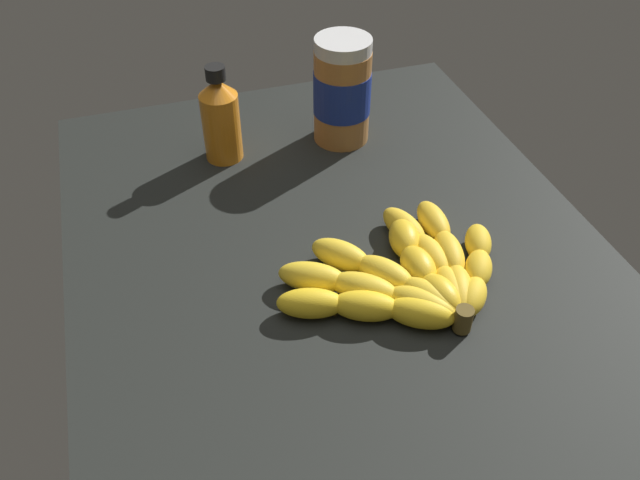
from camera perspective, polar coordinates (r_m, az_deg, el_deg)
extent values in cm
cube|color=black|center=(82.39, 1.28, -1.28)|extent=(80.41, 64.98, 4.51)
ellipsoid|color=yellow|center=(73.90, 13.20, -4.87)|extent=(6.45, 6.21, 3.13)
ellipsoid|color=yellow|center=(77.24, 13.75, -2.48)|extent=(6.61, 5.76, 3.13)
ellipsoid|color=yellow|center=(80.68, 13.73, -0.20)|extent=(6.60, 5.17, 3.13)
ellipsoid|color=yellow|center=(74.21, 12.08, -4.31)|extent=(8.13, 5.68, 3.28)
ellipsoid|color=yellow|center=(78.31, 11.28, -1.17)|extent=(7.96, 4.70, 3.28)
ellipsoid|color=yellow|center=(82.40, 9.94, 1.60)|extent=(7.59, 3.59, 3.28)
ellipsoid|color=yellow|center=(73.98, 11.41, -4.36)|extent=(7.80, 4.38, 3.27)
ellipsoid|color=yellow|center=(77.67, 9.71, -1.35)|extent=(7.56, 3.68, 3.27)
ellipsoid|color=yellow|center=(81.12, 7.39, 1.18)|extent=(7.99, 5.11, 3.27)
ellipsoid|color=yellow|center=(72.96, 10.57, -4.79)|extent=(6.80, 4.85, 3.70)
ellipsoid|color=yellow|center=(75.75, 8.63, -2.33)|extent=(6.23, 3.77, 3.70)
ellipsoid|color=yellow|center=(79.07, 7.45, 0.10)|extent=(6.74, 4.72, 3.70)
ellipsoid|color=yellow|center=(72.56, 9.57, -5.09)|extent=(8.20, 6.61, 3.45)
ellipsoid|color=yellow|center=(74.59, 5.74, -2.98)|extent=(8.06, 7.20, 3.45)
ellipsoid|color=yellow|center=(76.53, 1.80, -1.32)|extent=(7.77, 7.67, 3.45)
ellipsoid|color=yellow|center=(71.79, 8.94, -5.64)|extent=(8.09, 8.08, 3.47)
ellipsoid|color=yellow|center=(72.84, 4.16, -4.22)|extent=(7.58, 8.45, 3.47)
ellipsoid|color=yellow|center=(73.85, -0.67, -3.28)|extent=(6.92, 8.65, 3.47)
ellipsoid|color=yellow|center=(71.00, 8.86, -6.36)|extent=(6.72, 8.20, 3.40)
ellipsoid|color=yellow|center=(71.01, 4.02, -5.81)|extent=(6.19, 8.24, 3.40)
ellipsoid|color=yellow|center=(71.11, -0.83, -5.59)|extent=(5.60, 8.20, 3.40)
cylinder|color=brown|center=(71.09, 12.49, -6.82)|extent=(2.00, 2.00, 3.00)
cylinder|color=#B27238|center=(96.12, 1.94, 12.49)|extent=(8.18, 8.18, 13.88)
cylinder|color=navy|center=(95.78, 1.95, 12.85)|extent=(8.34, 8.34, 6.24)
cylinder|color=silver|center=(92.51, 2.05, 16.74)|extent=(8.04, 8.04, 1.88)
cylinder|color=orange|center=(93.80, -8.64, 9.81)|extent=(5.39, 5.39, 9.95)
cone|color=orange|center=(90.73, -9.05, 13.10)|extent=(5.39, 5.39, 2.35)
cylinder|color=black|center=(89.74, -9.19, 14.29)|extent=(2.73, 2.73, 1.89)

